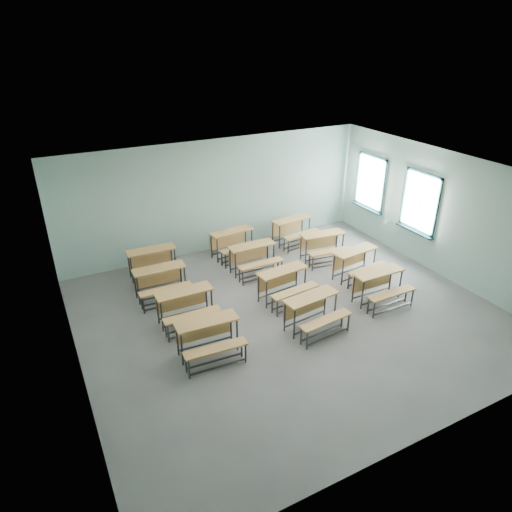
{
  "coord_description": "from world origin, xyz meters",
  "views": [
    {
      "loc": [
        -4.68,
        -7.36,
        5.82
      ],
      "look_at": [
        -0.23,
        1.2,
        1.0
      ],
      "focal_mm": 32.0,
      "sensor_mm": 36.0,
      "label": 1
    }
  ],
  "objects_px": {
    "desk_unit_r1c2": "(358,260)",
    "desk_unit_r3c1": "(234,240)",
    "desk_unit_r0c1": "(314,309)",
    "desk_unit_r2c1": "(254,255)",
    "desk_unit_r0c0": "(209,334)",
    "desk_unit_r0c2": "(381,283)",
    "desk_unit_r1c0": "(186,303)",
    "desk_unit_r3c0": "(153,260)",
    "desk_unit_r3c2": "(294,227)",
    "desk_unit_r1c1": "(285,281)",
    "desk_unit_r2c0": "(161,279)",
    "desk_unit_r2c2": "(324,243)"
  },
  "relations": [
    {
      "from": "desk_unit_r0c1",
      "to": "desk_unit_r0c2",
      "type": "bearing_deg",
      "value": -0.77
    },
    {
      "from": "desk_unit_r2c1",
      "to": "desk_unit_r0c2",
      "type": "bearing_deg",
      "value": -54.1
    },
    {
      "from": "desk_unit_r3c0",
      "to": "desk_unit_r3c1",
      "type": "xyz_separation_m",
      "value": [
        2.35,
        0.14,
        0.0
      ]
    },
    {
      "from": "desk_unit_r3c1",
      "to": "desk_unit_r3c2",
      "type": "xyz_separation_m",
      "value": [
        1.97,
        0.0,
        0.0
      ]
    },
    {
      "from": "desk_unit_r0c0",
      "to": "desk_unit_r1c1",
      "type": "distance_m",
      "value": 2.62
    },
    {
      "from": "desk_unit_r3c2",
      "to": "desk_unit_r0c1",
      "type": "bearing_deg",
      "value": -123.05
    },
    {
      "from": "desk_unit_r0c0",
      "to": "desk_unit_r0c2",
      "type": "height_order",
      "value": "same"
    },
    {
      "from": "desk_unit_r1c0",
      "to": "desk_unit_r1c2",
      "type": "xyz_separation_m",
      "value": [
        4.59,
        -0.09,
        0.0
      ]
    },
    {
      "from": "desk_unit_r0c0",
      "to": "desk_unit_r1c0",
      "type": "bearing_deg",
      "value": 93.85
    },
    {
      "from": "desk_unit_r2c2",
      "to": "desk_unit_r3c2",
      "type": "height_order",
      "value": "same"
    },
    {
      "from": "desk_unit_r0c1",
      "to": "desk_unit_r2c0",
      "type": "xyz_separation_m",
      "value": [
        -2.5,
        2.72,
        0.0
      ]
    },
    {
      "from": "desk_unit_r0c0",
      "to": "desk_unit_r2c1",
      "type": "distance_m",
      "value": 3.55
    },
    {
      "from": "desk_unit_r1c0",
      "to": "desk_unit_r0c1",
      "type": "bearing_deg",
      "value": -30.85
    },
    {
      "from": "desk_unit_r0c1",
      "to": "desk_unit_r2c1",
      "type": "bearing_deg",
      "value": 83.11
    },
    {
      "from": "desk_unit_r2c1",
      "to": "desk_unit_r1c2",
      "type": "bearing_deg",
      "value": -34.4
    },
    {
      "from": "desk_unit_r3c1",
      "to": "desk_unit_r2c1",
      "type": "bearing_deg",
      "value": -92.83
    },
    {
      "from": "desk_unit_r0c2",
      "to": "desk_unit_r2c0",
      "type": "distance_m",
      "value": 5.16
    },
    {
      "from": "desk_unit_r0c0",
      "to": "desk_unit_r3c1",
      "type": "height_order",
      "value": "same"
    },
    {
      "from": "desk_unit_r0c2",
      "to": "desk_unit_r2c0",
      "type": "bearing_deg",
      "value": 151.0
    },
    {
      "from": "desk_unit_r0c1",
      "to": "desk_unit_r3c2",
      "type": "relative_size",
      "value": 0.99
    },
    {
      "from": "desk_unit_r1c0",
      "to": "desk_unit_r2c0",
      "type": "height_order",
      "value": "same"
    },
    {
      "from": "desk_unit_r0c2",
      "to": "desk_unit_r2c1",
      "type": "height_order",
      "value": "same"
    },
    {
      "from": "desk_unit_r1c2",
      "to": "desk_unit_r3c1",
      "type": "xyz_separation_m",
      "value": [
        -2.29,
        2.59,
        0.0
      ]
    },
    {
      "from": "desk_unit_r2c0",
      "to": "desk_unit_r2c1",
      "type": "height_order",
      "value": "same"
    },
    {
      "from": "desk_unit_r1c1",
      "to": "desk_unit_r2c1",
      "type": "height_order",
      "value": "same"
    },
    {
      "from": "desk_unit_r2c1",
      "to": "desk_unit_r3c0",
      "type": "height_order",
      "value": "same"
    },
    {
      "from": "desk_unit_r0c1",
      "to": "desk_unit_r3c1",
      "type": "xyz_separation_m",
      "value": [
        -0.04,
        3.94,
        0.0
      ]
    },
    {
      "from": "desk_unit_r1c1",
      "to": "desk_unit_r2c2",
      "type": "xyz_separation_m",
      "value": [
        2.03,
        1.32,
        0.0
      ]
    },
    {
      "from": "desk_unit_r2c2",
      "to": "desk_unit_r3c0",
      "type": "distance_m",
      "value": 4.63
    },
    {
      "from": "desk_unit_r2c0",
      "to": "desk_unit_r2c1",
      "type": "xyz_separation_m",
      "value": [
        2.54,
        0.12,
        0.0
      ]
    },
    {
      "from": "desk_unit_r3c2",
      "to": "desk_unit_r3c0",
      "type": "bearing_deg",
      "value": 174.85
    },
    {
      "from": "desk_unit_r0c0",
      "to": "desk_unit_r1c1",
      "type": "xyz_separation_m",
      "value": [
        2.37,
        1.11,
        0.0
      ]
    },
    {
      "from": "desk_unit_r2c0",
      "to": "desk_unit_r3c0",
      "type": "xyz_separation_m",
      "value": [
        0.11,
        1.08,
        0.0
      ]
    },
    {
      "from": "desk_unit_r0c0",
      "to": "desk_unit_r3c0",
      "type": "bearing_deg",
      "value": 94.31
    },
    {
      "from": "desk_unit_r3c0",
      "to": "desk_unit_r0c0",
      "type": "bearing_deg",
      "value": -87.14
    },
    {
      "from": "desk_unit_r3c0",
      "to": "desk_unit_r2c2",
      "type": "bearing_deg",
      "value": -13.26
    },
    {
      "from": "desk_unit_r1c2",
      "to": "desk_unit_r1c1",
      "type": "bearing_deg",
      "value": 175.11
    },
    {
      "from": "desk_unit_r3c0",
      "to": "desk_unit_r3c2",
      "type": "bearing_deg",
      "value": 3.6
    },
    {
      "from": "desk_unit_r3c1",
      "to": "desk_unit_r1c0",
      "type": "bearing_deg",
      "value": -139.08
    },
    {
      "from": "desk_unit_r0c0",
      "to": "desk_unit_r3c2",
      "type": "bearing_deg",
      "value": 44.72
    },
    {
      "from": "desk_unit_r0c2",
      "to": "desk_unit_r1c1",
      "type": "distance_m",
      "value": 2.23
    },
    {
      "from": "desk_unit_r2c1",
      "to": "desk_unit_r3c1",
      "type": "relative_size",
      "value": 0.94
    },
    {
      "from": "desk_unit_r0c1",
      "to": "desk_unit_r2c1",
      "type": "height_order",
      "value": "same"
    },
    {
      "from": "desk_unit_r1c1",
      "to": "desk_unit_r0c1",
      "type": "bearing_deg",
      "value": -98.38
    },
    {
      "from": "desk_unit_r0c0",
      "to": "desk_unit_r0c2",
      "type": "bearing_deg",
      "value": 3.26
    },
    {
      "from": "desk_unit_r0c2",
      "to": "desk_unit_r1c2",
      "type": "distance_m",
      "value": 1.19
    },
    {
      "from": "desk_unit_r2c1",
      "to": "desk_unit_r3c0",
      "type": "xyz_separation_m",
      "value": [
        -2.42,
        0.96,
        0.0
      ]
    },
    {
      "from": "desk_unit_r0c1",
      "to": "desk_unit_r1c2",
      "type": "xyz_separation_m",
      "value": [
        2.25,
        1.36,
        0.0
      ]
    },
    {
      "from": "desk_unit_r1c0",
      "to": "desk_unit_r3c1",
      "type": "xyz_separation_m",
      "value": [
        2.29,
        2.5,
        0.0
      ]
    },
    {
      "from": "desk_unit_r0c1",
      "to": "desk_unit_r1c1",
      "type": "distance_m",
      "value": 1.29
    }
  ]
}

